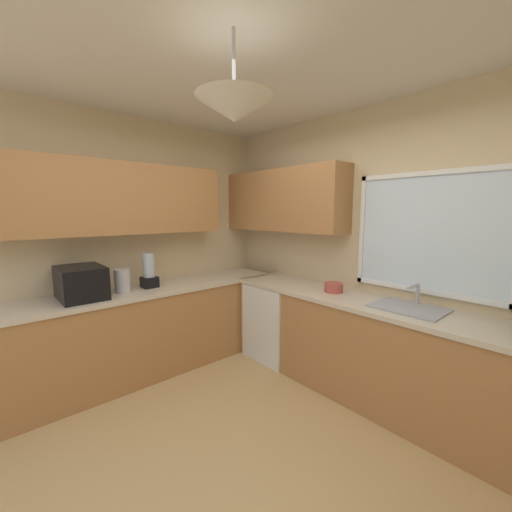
% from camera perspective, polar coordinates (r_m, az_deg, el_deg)
% --- Properties ---
extents(ground_plane, '(8.58, 8.58, 0.00)m').
position_cam_1_polar(ground_plane, '(2.50, -3.38, -33.98)').
color(ground_plane, tan).
extents(room_shell, '(4.02, 3.55, 2.72)m').
position_cam_1_polar(room_shell, '(2.44, -0.68, 10.57)').
color(room_shell, beige).
rests_on(room_shell, ground_plane).
extents(counter_run_left, '(0.65, 3.16, 0.90)m').
position_cam_1_polar(counter_run_left, '(3.53, -20.48, -12.76)').
color(counter_run_left, '#AD7542').
rests_on(counter_run_left, ground_plane).
extents(counter_run_back, '(3.11, 0.65, 0.90)m').
position_cam_1_polar(counter_run_back, '(3.09, 21.14, -15.87)').
color(counter_run_back, '#AD7542').
rests_on(counter_run_back, ground_plane).
extents(dishwasher, '(0.60, 0.60, 0.85)m').
position_cam_1_polar(dishwasher, '(3.72, 4.13, -11.55)').
color(dishwasher, white).
rests_on(dishwasher, ground_plane).
extents(microwave, '(0.48, 0.36, 0.29)m').
position_cam_1_polar(microwave, '(3.24, -29.16, -4.22)').
color(microwave, black).
rests_on(microwave, counter_run_left).
extents(kettle, '(0.15, 0.15, 0.23)m').
position_cam_1_polar(kettle, '(3.32, -23.07, -4.14)').
color(kettle, '#B7B7BC').
rests_on(kettle, counter_run_left).
extents(sink_assembly, '(0.53, 0.40, 0.19)m').
position_cam_1_polar(sink_assembly, '(2.85, 25.98, -8.37)').
color(sink_assembly, '#9EA0A5').
rests_on(sink_assembly, counter_run_back).
extents(bowl, '(0.18, 0.18, 0.09)m').
position_cam_1_polar(bowl, '(3.16, 13.91, -5.56)').
color(bowl, '#B74C42').
rests_on(bowl, counter_run_back).
extents(blender_appliance, '(0.15, 0.15, 0.36)m').
position_cam_1_polar(blender_appliance, '(3.42, -18.82, -2.74)').
color(blender_appliance, black).
rests_on(blender_appliance, counter_run_left).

